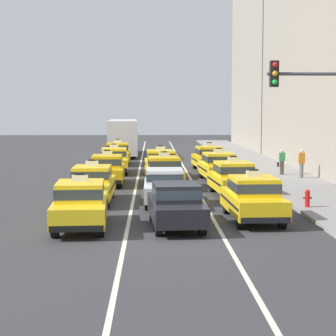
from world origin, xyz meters
The scene contains 23 objects.
ground_plane centered at (0.00, 0.00, 0.00)m, with size 160.00×160.00×0.00m, color #353538.
lane_stripe_left_center centered at (-1.60, 20.00, 0.00)m, with size 0.14×80.00×0.01m, color silver.
lane_stripe_center_right centered at (1.60, 20.00, 0.00)m, with size 0.14×80.00×0.01m, color silver.
sidewalk_curb centered at (7.20, 15.00, 0.07)m, with size 4.00×90.00×0.15m, color gray.
building_facade_row centered at (12.20, 28.50, 12.77)m, with size 6.00×61.29×32.65m.
taxi_left_nearest centered at (-3.24, 1.56, 0.88)m, with size 2.05×4.65×1.96m.
taxi_left_second centered at (-3.40, 7.37, 0.88)m, with size 1.83×4.56×1.96m.
taxi_left_third centered at (-3.20, 13.82, 0.88)m, with size 1.90×4.59×1.96m.
taxi_left_fourth centered at (-3.21, 19.96, 0.88)m, with size 2.01×4.64×1.96m.
taxi_left_fifth centered at (-3.32, 26.21, 0.88)m, with size 1.88×4.58×1.96m.
bus_left_sixth centered at (-3.35, 35.48, 1.82)m, with size 2.91×11.28×3.22m.
sedan_center_nearest centered at (0.11, 1.64, 0.85)m, with size 2.05×4.41×1.58m.
sedan_center_second centered at (-0.19, 6.77, 0.85)m, with size 1.77×4.31×1.58m.
taxi_center_third centered at (-0.09, 12.56, 0.88)m, with size 2.09×4.66×1.96m.
taxi_center_fourth centered at (-0.19, 17.81, 0.88)m, with size 2.03×4.64×1.96m.
taxi_right_nearest centered at (3.05, 2.86, 0.88)m, with size 1.96×4.62×1.96m.
taxi_right_second centered at (3.17, 9.31, 0.88)m, with size 2.08×4.66×1.96m.
taxi_right_third centered at (3.14, 15.43, 0.88)m, with size 2.10×4.66×1.96m.
taxi_right_fourth centered at (3.16, 21.42, 0.88)m, with size 2.11×4.67×1.96m.
pedestrian_near_crosswalk centered at (7.33, 17.55, 0.93)m, with size 0.47×0.24×1.57m.
pedestrian_mid_block centered at (8.07, 15.60, 1.01)m, with size 0.36×0.24×1.69m.
fire_hydrant centered at (5.68, 5.05, 0.55)m, with size 0.36×0.22×0.73m.
traffic_light_pole centered at (4.49, -1.65, 3.82)m, with size 2.87×0.33×5.58m.
Camera 1 is at (-0.74, -19.26, 4.15)m, focal length 64.11 mm.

